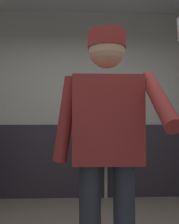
% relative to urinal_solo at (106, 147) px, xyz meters
% --- Properties ---
extents(wall_back, '(3.93, 0.12, 2.90)m').
position_rel_urinal_solo_xyz_m(wall_back, '(-0.40, 0.22, 0.67)').
color(wall_back, '#B2B2AD').
rests_on(wall_back, ground_plane).
extents(wainscot_band_back, '(3.33, 0.03, 1.11)m').
position_rel_urinal_solo_xyz_m(wainscot_band_back, '(-0.40, 0.14, -0.22)').
color(wainscot_band_back, '#2D2833').
rests_on(wainscot_band_back, ground_plane).
extents(urinal_solo, '(0.40, 0.34, 1.24)m').
position_rel_urinal_solo_xyz_m(urinal_solo, '(0.00, 0.00, 0.00)').
color(urinal_solo, white).
rests_on(urinal_solo, ground_plane).
extents(person, '(0.66, 0.60, 1.75)m').
position_rel_urinal_solo_xyz_m(person, '(-0.22, -2.08, 0.28)').
color(person, '#2D3342').
rests_on(person, ground_plane).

